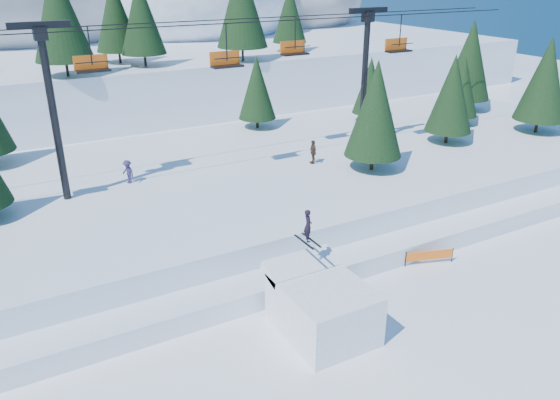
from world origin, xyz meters
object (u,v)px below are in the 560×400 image
jump_kicker (322,305)px  chairlift (211,71)px  banner_far (464,231)px  banner_near (429,256)px

jump_kicker → chairlift: bearing=84.7°
jump_kicker → banner_far: (12.68, 3.48, -0.78)m
banner_far → chairlift: bearing=132.6°
jump_kicker → chairlift: 17.67m
banner_far → jump_kicker: bearing=-164.6°
jump_kicker → banner_near: jump_kicker is taller
jump_kicker → banner_near: bearing=14.0°
chairlift → banner_near: bearing=-62.1°
jump_kicker → chairlift: size_ratio=0.12×
chairlift → banner_far: chairlift is taller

